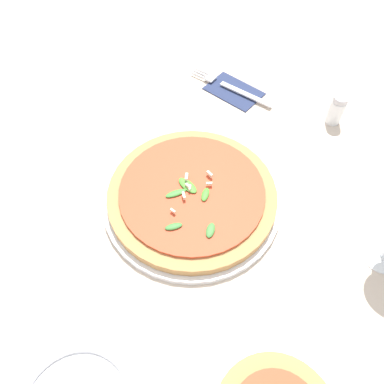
{
  "coord_description": "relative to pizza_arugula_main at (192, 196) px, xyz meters",
  "views": [
    {
      "loc": [
        -0.3,
        0.2,
        0.58
      ],
      "look_at": [
        0.02,
        -0.02,
        0.03
      ],
      "focal_mm": 35.0,
      "sensor_mm": 36.0,
      "label": 1
    }
  ],
  "objects": [
    {
      "name": "ground_plane",
      "position": [
        -0.02,
        0.02,
        -0.02
      ],
      "size": [
        6.0,
        6.0,
        0.0
      ],
      "primitive_type": "plane",
      "color": "beige"
    },
    {
      "name": "pizza_arugula_main",
      "position": [
        0.0,
        0.0,
        0.0
      ],
      "size": [
        0.33,
        0.33,
        0.05
      ],
      "color": "white",
      "rests_on": "ground_plane"
    },
    {
      "name": "napkin",
      "position": [
        0.2,
        -0.25,
        -0.01
      ],
      "size": [
        0.14,
        0.11,
        0.01
      ],
      "rotation": [
        0.0,
        0.0,
        0.28
      ],
      "color": "navy",
      "rests_on": "ground_plane"
    },
    {
      "name": "fork",
      "position": [
        0.21,
        -0.25,
        -0.01
      ],
      "size": [
        0.21,
        0.09,
        0.0
      ],
      "rotation": [
        0.0,
        0.0,
        0.35
      ],
      "color": "silver",
      "rests_on": "ground_plane"
    },
    {
      "name": "shaker_pepper",
      "position": [
        0.01,
        -0.37,
        0.02
      ],
      "size": [
        0.03,
        0.03,
        0.07
      ],
      "color": "silver",
      "rests_on": "ground_plane"
    }
  ]
}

